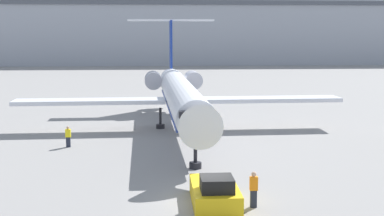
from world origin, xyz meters
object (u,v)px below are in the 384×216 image
at_px(airplane_main, 180,93).
at_px(worker_by_wing, 68,136).
at_px(pushback_tug, 215,193).
at_px(worker_near_tug, 254,188).

bearing_deg(airplane_main, worker_by_wing, -142.09).
height_order(pushback_tug, worker_near_tug, worker_near_tug).
bearing_deg(worker_by_wing, worker_near_tug, -52.11).
height_order(airplane_main, worker_by_wing, airplane_main).
distance_m(pushback_tug, worker_by_wing, 17.47).
distance_m(worker_near_tug, worker_by_wing, 19.04).
relative_size(pushback_tug, worker_by_wing, 2.87).
bearing_deg(worker_by_wing, airplane_main, 37.91).
relative_size(worker_near_tug, worker_by_wing, 1.14).
bearing_deg(airplane_main, worker_near_tug, -82.74).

